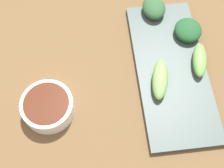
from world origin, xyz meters
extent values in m
cube|color=brown|center=(0.00, 0.00, 0.01)|extent=(2.10, 2.10, 0.02)
cylinder|color=white|center=(-0.15, -0.03, 0.04)|extent=(0.10, 0.10, 0.04)
cylinder|color=#522615|center=(-0.15, -0.03, 0.05)|extent=(0.09, 0.09, 0.02)
cube|color=#42514C|center=(0.11, 0.03, 0.03)|extent=(0.14, 0.34, 0.01)
ellipsoid|color=#2D5831|center=(0.10, 0.18, 0.05)|extent=(0.05, 0.07, 0.03)
ellipsoid|color=#1E5129|center=(0.16, 0.11, 0.05)|extent=(0.07, 0.07, 0.03)
ellipsoid|color=#6EA84D|center=(0.17, 0.03, 0.04)|extent=(0.05, 0.08, 0.03)
ellipsoid|color=#75A453|center=(0.08, 0.00, 0.04)|extent=(0.05, 0.10, 0.03)
camera|label=1|loc=(-0.05, -0.26, 0.59)|focal=49.04mm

